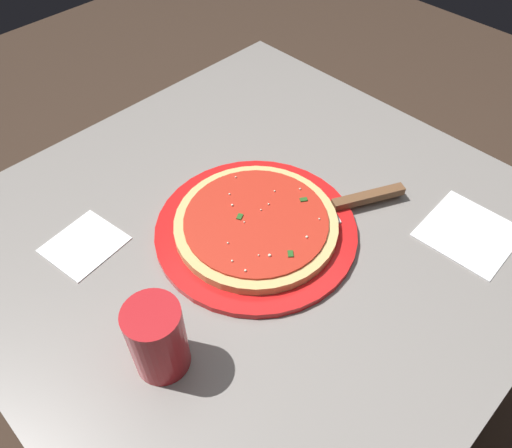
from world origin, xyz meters
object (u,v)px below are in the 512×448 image
pizza_server (346,203)px  napkin_folded_right (84,244)px  pizza (256,224)px  cup_tall_drink (157,339)px  napkin_loose_left (469,233)px  serving_plate (256,230)px

pizza_server → napkin_folded_right: 0.43m
pizza → cup_tall_drink: cup_tall_drink is taller
pizza_server → napkin_loose_left: pizza_server is taller
cup_tall_drink → napkin_loose_left: 0.52m
pizza → napkin_folded_right: bearing=140.6°
cup_tall_drink → napkin_folded_right: size_ratio=1.06×
pizza → pizza_server: size_ratio=1.21×
cup_tall_drink → napkin_folded_right: bearing=82.3°
pizza → napkin_loose_left: 0.35m
napkin_loose_left → serving_plate: bearing=134.7°
pizza_server → napkin_folded_right: (-0.36, 0.25, -0.02)m
pizza_server → napkin_folded_right: size_ratio=1.96×
serving_plate → cup_tall_drink: 0.26m
pizza → napkin_loose_left: (0.24, -0.25, -0.02)m
serving_plate → cup_tall_drink: bearing=-163.6°
pizza → cup_tall_drink: bearing=-163.6°
pizza_server → napkin_loose_left: (0.10, -0.17, -0.02)m
napkin_folded_right → napkin_loose_left: bearing=-42.7°
serving_plate → napkin_loose_left: (0.24, -0.25, -0.00)m
napkin_folded_right → pizza: bearing=-39.4°
napkin_loose_left → pizza: bearing=134.7°
cup_tall_drink → pizza: bearing=16.4°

